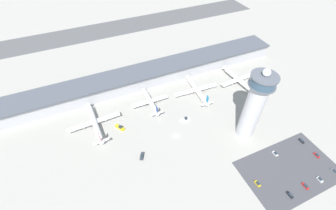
# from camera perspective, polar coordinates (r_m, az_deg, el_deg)

# --- Properties ---
(ground_plane) EXTENTS (1000.00, 1000.00, 0.00)m
(ground_plane) POSITION_cam_1_polar(r_m,az_deg,el_deg) (170.60, 2.09, -7.86)
(ground_plane) COLOR #9E9B93
(terminal_building) EXTENTS (271.56, 25.00, 13.98)m
(terminal_building) POSITION_cam_1_polar(r_m,az_deg,el_deg) (212.06, -6.06, 7.29)
(terminal_building) COLOR #B2B2B7
(terminal_building) RESTS_ON ground
(runway_strip) EXTENTS (407.33, 44.00, 0.01)m
(runway_strip) POSITION_cam_1_polar(r_m,az_deg,el_deg) (317.36, -13.71, 18.39)
(runway_strip) COLOR #515154
(runway_strip) RESTS_ON ground
(control_tower) EXTENTS (17.08, 17.08, 59.15)m
(control_tower) POSITION_cam_1_polar(r_m,az_deg,el_deg) (161.01, 21.02, -0.07)
(control_tower) COLOR #BCBCC1
(control_tower) RESTS_ON ground
(parking_lot_surface) EXTENTS (64.00, 40.00, 0.01)m
(parking_lot_surface) POSITION_cam_1_polar(r_m,az_deg,el_deg) (174.98, 28.43, -14.23)
(parking_lot_surface) COLOR #424247
(parking_lot_surface) RESTS_ON ground
(airplane_gate_alpha) EXTENTS (40.88, 42.97, 13.24)m
(airplane_gate_alpha) POSITION_cam_1_polar(r_m,az_deg,el_deg) (182.24, -18.18, -4.15)
(airplane_gate_alpha) COLOR white
(airplane_gate_alpha) RESTS_ON ground
(airplane_gate_bravo) EXTENTS (31.90, 33.11, 12.22)m
(airplane_gate_bravo) POSITION_cam_1_polar(r_m,az_deg,el_deg) (190.29, -4.54, 0.97)
(airplane_gate_bravo) COLOR silver
(airplane_gate_bravo) RESTS_ON ground
(airplane_gate_charlie) EXTENTS (41.94, 40.30, 12.56)m
(airplane_gate_charlie) POSITION_cam_1_polar(r_m,az_deg,el_deg) (202.42, 7.29, 3.85)
(airplane_gate_charlie) COLOR white
(airplane_gate_charlie) RESTS_ON ground
(airplane_gate_delta) EXTENTS (37.11, 45.24, 13.75)m
(airplane_gate_delta) POSITION_cam_1_polar(r_m,az_deg,el_deg) (220.71, 17.50, 6.16)
(airplane_gate_delta) COLOR white
(airplane_gate_delta) RESTS_ON ground
(service_truck_catering) EXTENTS (7.78, 3.81, 3.17)m
(service_truck_catering) POSITION_cam_1_polar(r_m,az_deg,el_deg) (179.98, 4.37, -3.69)
(service_truck_catering) COLOR black
(service_truck_catering) RESTS_ON ground
(service_truck_fuel) EXTENTS (6.36, 8.43, 2.85)m
(service_truck_fuel) POSITION_cam_1_polar(r_m,az_deg,el_deg) (178.19, -12.12, -5.61)
(service_truck_fuel) COLOR black
(service_truck_fuel) RESTS_ON ground
(service_truck_baggage) EXTENTS (4.80, 6.14, 2.62)m
(service_truck_baggage) POSITION_cam_1_polar(r_m,az_deg,el_deg) (160.45, -6.60, -12.77)
(service_truck_baggage) COLOR black
(service_truck_baggage) RESTS_ON ground
(car_navy_sedan) EXTENTS (1.96, 4.81, 1.38)m
(car_navy_sedan) POSITION_cam_1_polar(r_m,az_deg,el_deg) (188.92, 36.61, -13.45)
(car_navy_sedan) COLOR black
(car_navy_sedan) RESTS_ON ground
(car_black_suv) EXTENTS (2.07, 4.22, 1.51)m
(car_black_suv) POSITION_cam_1_polar(r_m,az_deg,el_deg) (177.64, 25.57, -11.07)
(car_black_suv) COLOR black
(car_black_suv) RESTS_ON ground
(car_green_van) EXTENTS (2.06, 4.38, 1.55)m
(car_green_van) POSITION_cam_1_polar(r_m,az_deg,el_deg) (160.39, 21.79, -18.06)
(car_green_van) COLOR black
(car_green_van) RESTS_ON ground
(car_blue_compact) EXTENTS (1.89, 4.08, 1.49)m
(car_blue_compact) POSITION_cam_1_polar(r_m,az_deg,el_deg) (179.95, 34.15, -15.40)
(car_blue_compact) COLOR black
(car_blue_compact) RESTS_ON ground
(car_white_wagon) EXTENTS (1.86, 4.52, 1.52)m
(car_white_wagon) POSITION_cam_1_polar(r_m,az_deg,el_deg) (164.84, 28.56, -19.41)
(car_white_wagon) COLOR black
(car_white_wagon) RESTS_ON ground
(car_yellow_taxi) EXTENTS (1.95, 4.67, 1.44)m
(car_yellow_taxi) POSITION_cam_1_polar(r_m,az_deg,el_deg) (172.49, 31.53, -17.17)
(car_yellow_taxi) COLOR black
(car_yellow_taxi) RESTS_ON ground
(car_maroon_suv) EXTENTS (1.84, 4.37, 1.40)m
(car_maroon_suv) POSITION_cam_1_polar(r_m,az_deg,el_deg) (193.89, 30.79, -7.84)
(car_maroon_suv) COLOR black
(car_maroon_suv) RESTS_ON ground
(car_red_hatchback) EXTENTS (1.91, 4.43, 1.41)m
(car_red_hatchback) POSITION_cam_1_polar(r_m,az_deg,el_deg) (190.91, 33.59, -10.60)
(car_red_hatchback) COLOR black
(car_red_hatchback) RESTS_ON ground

